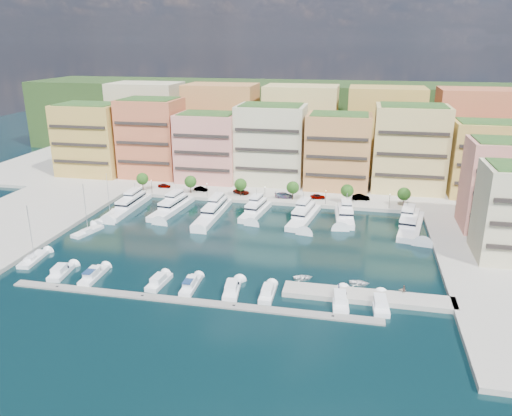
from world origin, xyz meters
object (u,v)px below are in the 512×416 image
(tree_5, at_px, (404,194))
(cruiser_8, at_px, (340,300))
(yacht_3, at_px, (256,210))
(tree_3, at_px, (293,188))
(cruiser_4, at_px, (191,285))
(yacht_4, at_px, (304,216))
(tree_2, at_px, (241,185))
(lamppost_0, at_px, (152,184))
(car_0, at_px, (164,186))
(tree_0, at_px, (142,179))
(car_3, at_px, (284,195))
(tree_4, at_px, (347,191))
(sailboat_2, at_px, (110,218))
(car_4, at_px, (318,196))
(sailboat_1, at_px, (87,232))
(lamppost_1, at_px, (207,188))
(yacht_5, at_px, (344,215))
(cruiser_9, at_px, (380,304))
(car_1, at_px, (201,189))
(yacht_6, at_px, (411,223))
(car_2, at_px, (241,192))
(lamppost_2, at_px, (265,191))
(lamppost_4, at_px, (390,199))
(person_1, at_px, (404,289))
(lamppost_3, at_px, (326,195))
(cruiser_3, at_px, (159,282))
(tender_3, at_px, (402,290))
(yacht_2, at_px, (213,211))
(yacht_0, at_px, (129,204))
(person_0, at_px, (339,288))
(car_5, at_px, (361,197))
(tender_0, at_px, (303,277))
(tree_1, at_px, (190,182))
(cruiser_5, at_px, (232,290))
(cruiser_1, at_px, (93,276))
(tender_1, at_px, (348,288))
(tender_2, at_px, (359,283))
(cruiser_0, at_px, (61,272))
(sailboat_0, at_px, (33,260))

(tree_5, relative_size, cruiser_8, 0.61)
(yacht_3, bearing_deg, tree_3, 54.33)
(cruiser_4, bearing_deg, yacht_4, 68.63)
(tree_2, height_order, cruiser_8, tree_2)
(lamppost_0, distance_m, car_0, 6.91)
(tree_0, relative_size, car_3, 1.01)
(tree_4, bearing_deg, sailboat_2, -158.48)
(tree_2, xyz_separation_m, tree_5, (48.00, 0.00, 0.00))
(car_4, bearing_deg, sailboat_1, 113.47)
(lamppost_1, relative_size, yacht_5, 0.26)
(cruiser_9, bearing_deg, car_0, 136.98)
(car_1, relative_size, car_4, 0.97)
(lamppost_0, height_order, cruiser_8, lamppost_0)
(yacht_6, distance_m, sailboat_1, 83.23)
(lamppost_1, distance_m, car_2, 10.97)
(lamppost_2, relative_size, yacht_6, 0.19)
(car_4, bearing_deg, lamppost_4, -113.67)
(sailboat_1, height_order, person_1, sailboat_1)
(lamppost_0, bearing_deg, lamppost_3, 0.00)
(cruiser_3, height_order, car_3, car_3)
(tender_3, relative_size, person_1, 0.87)
(yacht_2, height_order, sailboat_2, sailboat_2)
(yacht_0, height_order, person_0, yacht_0)
(car_1, bearing_deg, car_5, -81.75)
(tree_0, xyz_separation_m, lamppost_1, (22.00, -2.30, -0.92))
(yacht_3, bearing_deg, tender_0, -64.73)
(lamppost_2, relative_size, sailboat_2, 0.32)
(tree_3, xyz_separation_m, person_0, (16.55, -55.68, -2.84))
(car_2, xyz_separation_m, car_4, (23.71, -0.28, 0.04))
(tree_1, relative_size, sailboat_2, 0.43)
(tree_2, xyz_separation_m, cruiser_5, (12.23, -58.09, -4.20))
(cruiser_1, height_order, tender_3, cruiser_1)
(cruiser_8, distance_m, car_0, 86.00)
(yacht_5, height_order, sailboat_2, sailboat_2)
(cruiser_3, xyz_separation_m, tender_1, (37.14, 5.58, -0.13))
(lamppost_0, xyz_separation_m, cruiser_3, (25.14, -55.78, -3.28))
(tender_2, bearing_deg, car_1, 41.83)
(yacht_0, distance_m, cruiser_5, 60.06)
(yacht_6, distance_m, cruiser_9, 44.49)
(yacht_3, height_order, sailboat_1, sailboat_1)
(lamppost_0, relative_size, lamppost_3, 1.00)
(tree_1, xyz_separation_m, yacht_4, (37.12, -13.89, -3.65))
(tree_1, relative_size, tree_3, 1.00)
(cruiser_1, distance_m, sailboat_1, 26.90)
(tree_4, distance_m, tree_5, 16.00)
(cruiser_0, relative_size, tender_0, 1.96)
(tree_4, distance_m, cruiser_9, 58.82)
(cruiser_4, bearing_deg, sailboat_2, 135.97)
(sailboat_0, bearing_deg, sailboat_2, 82.36)
(tree_0, height_order, cruiser_5, tree_0)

